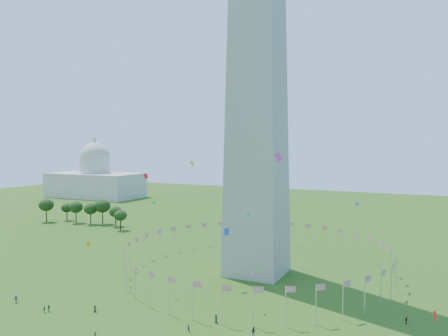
% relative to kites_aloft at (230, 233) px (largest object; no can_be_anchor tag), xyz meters
% --- Properties ---
extents(flag_ring, '(80.24, 80.24, 9.00)m').
position_rel_kites_aloft_xyz_m(flag_ring, '(-3.25, 26.70, -13.23)').
color(flag_ring, silver).
rests_on(flag_ring, ground).
extents(capitol_building, '(70.00, 35.00, 46.00)m').
position_rel_kites_aloft_xyz_m(capitol_building, '(-183.25, 156.70, 5.27)').
color(capitol_building, beige).
rests_on(capitol_building, ground).
extents(kites_aloft, '(109.79, 55.70, 36.06)m').
position_rel_kites_aloft_xyz_m(kites_aloft, '(0.00, 0.00, 0.00)').
color(kites_aloft, green).
rests_on(kites_aloft, ground).
extents(tree_line_west, '(55.10, 15.67, 12.21)m').
position_rel_kites_aloft_xyz_m(tree_line_west, '(-110.11, 67.71, -12.35)').
color(tree_line_west, '#254818').
rests_on(tree_line_west, ground).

